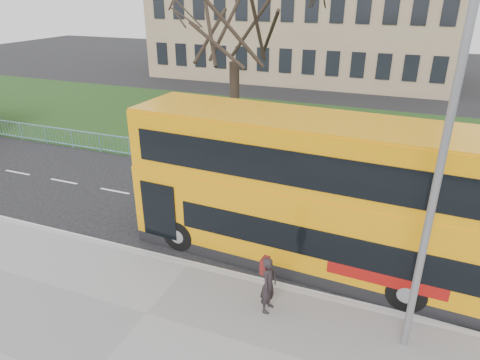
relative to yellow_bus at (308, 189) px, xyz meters
name	(u,v)px	position (x,y,z in m)	size (l,w,h in m)	color
ground	(208,244)	(-3.49, -0.39, -2.67)	(120.00, 120.00, 0.00)	black
kerb	(188,265)	(-3.49, -1.94, -2.60)	(80.00, 0.20, 0.14)	#969699
grass_verge	(302,132)	(-3.49, 13.91, -2.63)	(80.00, 15.40, 0.08)	#1A3814
guard_railing	(265,167)	(-3.49, 6.21, -2.12)	(40.00, 0.12, 1.10)	#71A6C8
bare_tree	(234,44)	(-6.49, 9.61, 3.26)	(8.20, 8.20, 11.71)	black
civic_building	(307,6)	(-8.49, 34.61, 4.33)	(30.00, 15.00, 14.00)	#8F745B
yellow_bus	(308,189)	(0.00, 0.00, 0.00)	(12.02, 3.44, 4.98)	orange
pedestrian	(269,285)	(-0.30, -3.07, -1.68)	(0.64, 0.42, 1.75)	black
street_lamp	(434,165)	(3.32, -3.01, 2.50)	(1.95, 0.37, 9.21)	gray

